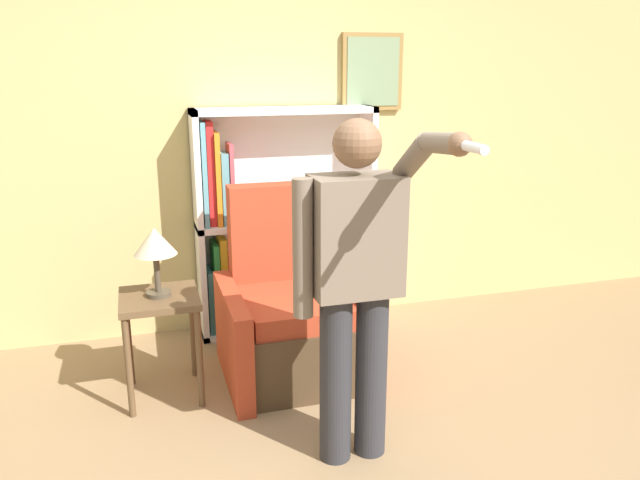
{
  "coord_description": "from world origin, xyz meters",
  "views": [
    {
      "loc": [
        -0.77,
        -2.21,
        1.82
      ],
      "look_at": [
        0.1,
        0.69,
        0.97
      ],
      "focal_mm": 35.0,
      "sensor_mm": 36.0,
      "label": 1
    }
  ],
  "objects_px": {
    "side_table": "(160,315)",
    "person_standing": "(356,277)",
    "bookcase": "(264,228)",
    "armchair": "(291,317)",
    "table_lamp": "(155,245)"
  },
  "relations": [
    {
      "from": "side_table",
      "to": "person_standing",
      "type": "bearing_deg",
      "value": -45.52
    },
    {
      "from": "person_standing",
      "to": "side_table",
      "type": "distance_m",
      "value": 1.26
    },
    {
      "from": "person_standing",
      "to": "side_table",
      "type": "height_order",
      "value": "person_standing"
    },
    {
      "from": "bookcase",
      "to": "armchair",
      "type": "height_order",
      "value": "bookcase"
    },
    {
      "from": "table_lamp",
      "to": "side_table",
      "type": "bearing_deg",
      "value": 180.0
    },
    {
      "from": "armchair",
      "to": "side_table",
      "type": "height_order",
      "value": "armchair"
    },
    {
      "from": "bookcase",
      "to": "armchair",
      "type": "relative_size",
      "value": 1.39
    },
    {
      "from": "bookcase",
      "to": "person_standing",
      "type": "xyz_separation_m",
      "value": [
        0.08,
        -1.62,
        0.18
      ]
    },
    {
      "from": "armchair",
      "to": "person_standing",
      "type": "xyz_separation_m",
      "value": [
        0.07,
        -0.94,
        0.57
      ]
    },
    {
      "from": "armchair",
      "to": "table_lamp",
      "type": "relative_size",
      "value": 2.92
    },
    {
      "from": "bookcase",
      "to": "person_standing",
      "type": "height_order",
      "value": "person_standing"
    },
    {
      "from": "bookcase",
      "to": "armchair",
      "type": "distance_m",
      "value": 0.78
    },
    {
      "from": "person_standing",
      "to": "table_lamp",
      "type": "bearing_deg",
      "value": 134.48
    },
    {
      "from": "bookcase",
      "to": "side_table",
      "type": "relative_size",
      "value": 2.57
    },
    {
      "from": "armchair",
      "to": "bookcase",
      "type": "bearing_deg",
      "value": 91.08
    }
  ]
}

